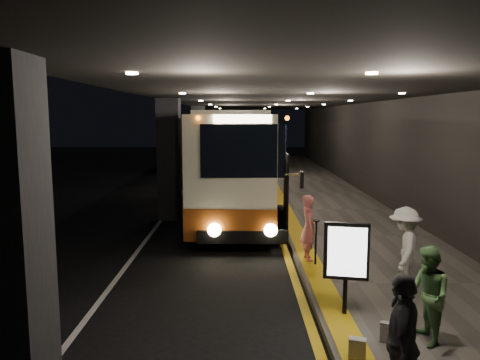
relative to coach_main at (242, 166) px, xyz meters
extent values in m
plane|color=black|center=(-1.14, -5.23, -1.83)|extent=(90.00, 90.00, 0.00)
cube|color=silver|center=(-2.94, -0.23, -1.82)|extent=(0.12, 50.00, 0.01)
cube|color=gold|center=(1.21, -0.23, -1.82)|extent=(0.18, 50.00, 0.01)
cube|color=#514C44|center=(3.61, -0.23, -1.75)|extent=(4.50, 50.00, 0.15)
cube|color=gold|center=(1.71, -0.23, -1.67)|extent=(0.50, 50.00, 0.01)
cube|color=black|center=(5.86, -0.23, 1.17)|extent=(0.10, 50.00, 6.00)
cube|color=black|center=(-2.64, -13.23, 0.37)|extent=(0.80, 0.80, 4.40)
cube|color=black|center=(-2.64, -1.23, 0.37)|extent=(0.80, 0.80, 4.40)
cube|color=black|center=(-2.64, 10.77, 0.37)|extent=(0.80, 0.80, 4.40)
cube|color=black|center=(1.36, -0.23, 2.77)|extent=(9.00, 50.00, 0.40)
cube|color=beige|center=(0.00, 0.02, 0.28)|extent=(3.17, 12.16, 3.41)
cube|color=brown|center=(0.00, 0.02, -0.98)|extent=(3.19, 12.18, 0.90)
cube|color=black|center=(0.00, -6.03, 1.03)|extent=(2.21, 0.18, 1.40)
cube|color=black|center=(0.00, -5.95, -1.28)|extent=(2.47, 0.39, 0.35)
cylinder|color=black|center=(-1.13, -3.79, -1.33)|extent=(0.28, 1.00, 1.00)
cylinder|color=black|center=(1.13, -3.79, -1.33)|extent=(0.28, 1.00, 1.00)
cylinder|color=black|center=(-1.13, 4.03, -1.33)|extent=(0.28, 1.00, 1.00)
cylinder|color=black|center=(1.13, 4.03, -1.33)|extent=(0.28, 1.00, 1.00)
sphere|color=#FFEAA5|center=(-0.75, -6.04, -1.08)|extent=(0.36, 0.36, 0.36)
sphere|color=#FFEAA5|center=(0.75, -6.04, -1.08)|extent=(0.36, 0.36, 0.36)
cube|color=#FFF2BF|center=(0.00, -6.04, 1.86)|extent=(1.51, 0.13, 0.22)
cube|color=beige|center=(-0.25, 13.77, 0.07)|extent=(2.64, 10.92, 3.07)
cube|color=brown|center=(-0.25, 13.77, -1.06)|extent=(2.66, 10.94, 0.81)
cube|color=black|center=(-0.25, 8.31, 0.75)|extent=(1.99, 0.13, 1.27)
cube|color=black|center=(-0.25, 8.39, -1.33)|extent=(2.22, 0.33, 0.32)
cylinder|color=black|center=(-1.26, 10.33, -1.38)|extent=(0.25, 0.90, 0.90)
cylinder|color=black|center=(0.76, 10.33, -1.38)|extent=(0.25, 0.90, 0.90)
cylinder|color=black|center=(-1.26, 17.38, -1.38)|extent=(0.25, 0.90, 0.90)
cylinder|color=black|center=(0.76, 17.38, -1.38)|extent=(0.25, 0.90, 0.90)
cube|color=beige|center=(-0.35, 26.67, 0.10)|extent=(3.06, 11.18, 3.13)
cube|color=brown|center=(-0.35, 26.67, -1.05)|extent=(3.08, 11.20, 0.83)
cube|color=black|center=(-0.35, 21.12, 0.79)|extent=(2.03, 0.20, 1.29)
cube|color=black|center=(-0.35, 21.20, -1.32)|extent=(2.27, 0.41, 0.32)
cylinder|color=black|center=(-1.38, 23.17, -1.37)|extent=(0.26, 0.92, 0.92)
cylinder|color=black|center=(0.68, 23.17, -1.37)|extent=(0.26, 0.92, 0.92)
cylinder|color=black|center=(-1.38, 30.36, -1.37)|extent=(0.26, 0.92, 0.92)
cylinder|color=black|center=(0.68, 30.36, -1.37)|extent=(0.26, 0.92, 0.92)
imported|color=#D96B65|center=(1.66, -6.73, -0.84)|extent=(0.47, 0.65, 1.67)
imported|color=#4E7C45|center=(2.91, -11.10, -0.89)|extent=(0.49, 0.78, 1.58)
imported|color=silver|center=(3.34, -8.80, -0.80)|extent=(0.90, 1.25, 1.76)
imported|color=#46484B|center=(1.90, -12.85, -0.80)|extent=(0.81, 1.14, 1.75)
cube|color=black|center=(2.33, -11.09, -1.52)|extent=(0.29, 0.21, 0.33)
cube|color=#B7B1AC|center=(1.69, -11.60, -1.52)|extent=(0.28, 0.21, 0.31)
cylinder|color=black|center=(1.86, -10.00, -1.35)|extent=(0.08, 0.08, 0.67)
cube|color=black|center=(1.86, -10.00, -0.49)|extent=(0.81, 0.26, 1.05)
cube|color=white|center=(1.86, -10.06, -0.49)|extent=(0.68, 0.16, 0.91)
cylinder|color=black|center=(1.78, -7.12, -1.13)|extent=(0.05, 0.05, 1.10)
camera|label=1|loc=(-0.06, -18.19, 1.92)|focal=35.00mm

